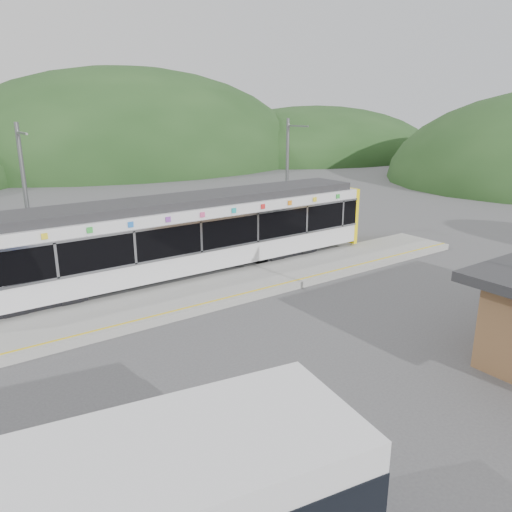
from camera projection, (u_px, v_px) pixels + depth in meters
ground at (285, 313)px, 19.09m from camera, size 120.00×120.00×0.00m
hills at (313, 255)px, 26.66m from camera, size 146.00×149.00×26.00m
platform at (237, 285)px, 21.62m from camera, size 26.00×3.20×0.30m
yellow_line at (255, 291)px, 20.56m from camera, size 26.00×0.10×0.01m
train at (175, 235)px, 22.33m from camera, size 20.44×3.01×3.74m
catenary_mast_west at (27, 205)px, 20.82m from camera, size 0.18×1.80×7.00m
catenary_mast_east at (287, 179)px, 28.63m from camera, size 0.18×1.80×7.00m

